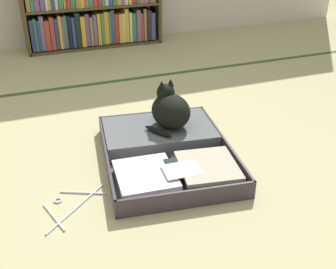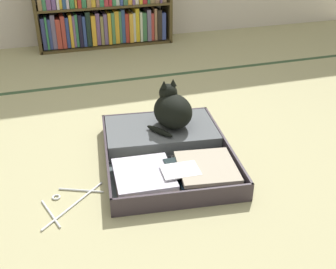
# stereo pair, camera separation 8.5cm
# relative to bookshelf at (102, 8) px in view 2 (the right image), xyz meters

# --- Properties ---
(ground_plane) EXTENTS (10.00, 10.00, 0.00)m
(ground_plane) POSITION_rel_bookshelf_xyz_m (-0.22, -2.23, -0.36)
(ground_plane) COLOR tan
(tatami_border) EXTENTS (4.80, 0.05, 0.00)m
(tatami_border) POSITION_rel_bookshelf_xyz_m (-0.22, -1.01, -0.36)
(tatami_border) COLOR #355032
(tatami_border) RESTS_ON ground_plane
(bookshelf) EXTENTS (1.31, 0.29, 0.78)m
(bookshelf) POSITION_rel_bookshelf_xyz_m (0.00, 0.00, 0.00)
(bookshelf) COLOR #4F3F22
(bookshelf) RESTS_ON ground_plane
(open_suitcase) EXTENTS (0.76, 0.92, 0.10)m
(open_suitcase) POSITION_rel_bookshelf_xyz_m (-0.06, -2.22, -0.32)
(open_suitcase) COLOR #3A3039
(open_suitcase) RESTS_ON ground_plane
(black_cat) EXTENTS (0.29, 0.29, 0.27)m
(black_cat) POSITION_rel_bookshelf_xyz_m (0.02, -2.05, -0.17)
(black_cat) COLOR black
(black_cat) RESTS_ON open_suitcase
(clothes_hanger) EXTENTS (0.31, 0.29, 0.01)m
(clothes_hanger) POSITION_rel_bookshelf_xyz_m (-0.63, -2.46, -0.36)
(clothes_hanger) COLOR silver
(clothes_hanger) RESTS_ON ground_plane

